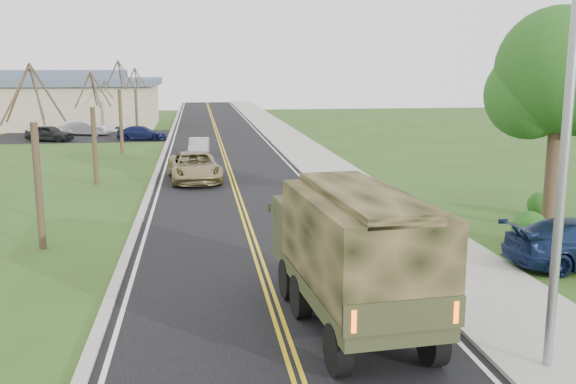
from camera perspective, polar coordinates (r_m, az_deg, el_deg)
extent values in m
plane|color=#2D4717|center=(13.13, 0.73, -15.88)|extent=(160.00, 160.00, 0.00)
cube|color=black|center=(51.94, -6.07, 4.42)|extent=(8.00, 120.00, 0.01)
cube|color=#9E998E|center=(52.24, -1.50, 4.58)|extent=(0.30, 120.00, 0.12)
cube|color=#9E998E|center=(52.47, 0.40, 4.60)|extent=(3.20, 120.00, 0.10)
cube|color=#9E998E|center=(51.95, -10.66, 4.34)|extent=(0.30, 120.00, 0.10)
cylinder|color=gray|center=(13.13, 23.25, 1.63)|extent=(0.18, 0.18, 8.00)
cylinder|color=#38281C|center=(25.31, 22.41, 2.43)|extent=(0.44, 0.44, 5.04)
sphere|color=#234C15|center=(25.08, 22.98, 9.97)|extent=(4.50, 4.50, 4.50)
sphere|color=#234C15|center=(25.14, 20.66, 8.08)|extent=(3.24, 3.24, 3.24)
cylinder|color=#38281C|center=(22.51, -21.30, 0.45)|extent=(0.24, 0.24, 4.20)
cylinder|color=#38281C|center=(22.21, -20.57, 8.24)|extent=(1.01, 0.33, 1.90)
cylinder|color=#38281C|center=(22.79, -21.40, 8.05)|extent=(0.13, 1.29, 1.74)
cylinder|color=#38281C|center=(22.48, -22.90, 8.11)|extent=(0.98, 0.43, 1.90)
cylinder|color=#38281C|center=(21.83, -23.13, 7.82)|extent=(0.79, 1.05, 1.77)
cylinder|color=#38281C|center=(21.73, -21.41, 8.14)|extent=(0.58, 0.90, 1.90)
cylinder|color=#38281C|center=(34.19, -16.81, 3.92)|extent=(0.24, 0.24, 3.96)
cylinder|color=#38281C|center=(34.03, -16.30, 8.74)|extent=(0.96, 0.32, 1.79)
cylinder|color=#38281C|center=(34.55, -16.88, 8.62)|extent=(0.12, 1.22, 1.65)
cylinder|color=#38281C|center=(34.21, -17.77, 8.67)|extent=(0.93, 0.41, 1.79)
cylinder|color=#38281C|center=(33.59, -17.82, 8.51)|extent=(0.75, 0.99, 1.67)
cylinder|color=#38281C|center=(33.56, -16.75, 8.69)|extent=(0.55, 0.85, 1.80)
cylinder|color=#38281C|center=(46.01, -14.63, 6.05)|extent=(0.24, 0.24, 4.44)
cylinder|color=#38281C|center=(45.94, -14.18, 10.06)|extent=(1.07, 0.35, 2.00)
cylinder|color=#38281C|center=(46.51, -14.69, 9.95)|extent=(0.13, 1.36, 1.84)
cylinder|color=#38281C|center=(46.10, -15.41, 10.01)|extent=(1.03, 0.46, 2.00)
cylinder|color=#38281C|center=(45.41, -15.42, 9.89)|extent=(0.83, 1.10, 1.87)
cylinder|color=#38281C|center=(45.39, -14.53, 10.04)|extent=(0.61, 0.95, 2.01)
cylinder|color=#38281C|center=(57.93, -13.32, 6.89)|extent=(0.24, 0.24, 4.08)
cylinder|color=#38281C|center=(57.89, -12.98, 9.82)|extent=(0.99, 0.33, 1.84)
cylinder|color=#38281C|center=(58.40, -13.36, 9.74)|extent=(0.13, 1.25, 1.69)
cylinder|color=#38281C|center=(58.02, -13.88, 9.78)|extent=(0.95, 0.42, 1.85)
cylinder|color=#38281C|center=(57.38, -13.87, 9.70)|extent=(0.77, 1.02, 1.72)
cylinder|color=#38281C|center=(57.38, -13.22, 9.80)|extent=(0.57, 0.88, 1.85)
cube|color=tan|center=(69.14, -20.09, 7.20)|extent=(20.00, 12.00, 4.20)
cube|color=#475466|center=(69.05, -20.23, 9.18)|extent=(21.00, 13.00, 0.70)
cube|color=#475466|center=(69.04, -20.26, 9.76)|extent=(14.00, 8.00, 0.90)
cube|color=black|center=(58.44, -16.17, 4.79)|extent=(18.00, 10.00, 0.02)
cylinder|color=black|center=(12.93, 4.46, -13.79)|extent=(0.42, 1.07, 1.04)
cylinder|color=black|center=(13.61, 12.72, -12.73)|extent=(0.42, 1.07, 1.04)
cylinder|color=black|center=(15.63, 1.14, -9.26)|extent=(0.42, 1.07, 1.04)
cylinder|color=black|center=(16.20, 8.08, -8.63)|extent=(0.42, 1.07, 1.04)
cylinder|color=black|center=(16.85, 0.05, -7.73)|extent=(0.42, 1.07, 1.04)
cylinder|color=black|center=(17.38, 6.52, -7.21)|extent=(0.42, 1.07, 1.04)
cube|color=#34381E|center=(15.22, 5.35, -7.98)|extent=(2.81, 6.81, 0.33)
cube|color=#34381E|center=(17.21, 2.91, -2.89)|extent=(2.42, 1.98, 1.33)
cube|color=black|center=(17.97, 2.18, -1.67)|extent=(2.09, 0.24, 0.66)
cube|color=#34381E|center=(14.42, 6.37, -8.10)|extent=(2.77, 5.21, 0.14)
cube|color=black|center=(14.12, 6.45, -4.27)|extent=(2.77, 5.21, 1.90)
cube|color=black|center=(13.89, 6.54, -0.31)|extent=(1.92, 5.14, 0.24)
cube|color=#34381E|center=(12.14, 10.33, -10.77)|extent=(2.37, 0.31, 0.62)
cube|color=#FF590C|center=(11.75, 5.87, -11.39)|extent=(0.10, 0.05, 0.43)
cube|color=#FF590C|center=(12.50, 14.71, -10.31)|extent=(0.10, 0.05, 0.43)
imported|color=#908051|center=(34.22, -8.33, 2.23)|extent=(3.03, 5.72, 1.53)
imported|color=#A5A5AA|center=(43.75, -7.90, 3.96)|extent=(1.48, 3.83, 1.24)
imported|color=black|center=(55.70, -20.44, 4.91)|extent=(4.17, 2.87, 1.32)
imported|color=silver|center=(59.52, -17.54, 5.45)|extent=(4.27, 2.28, 1.34)
imported|color=#10163B|center=(54.44, -12.86, 5.13)|extent=(4.20, 2.08, 1.17)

